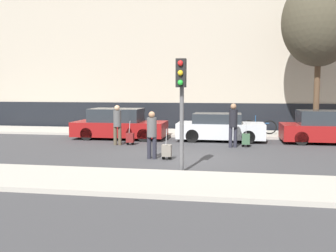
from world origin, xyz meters
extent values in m
plane|color=#38383A|center=(0.00, 0.00, 0.00)|extent=(80.00, 80.00, 0.00)
cube|color=#A39E93|center=(0.00, -3.75, 0.06)|extent=(28.00, 2.50, 0.12)
cube|color=#A39E93|center=(0.00, 7.00, 0.06)|extent=(28.00, 3.00, 0.12)
cube|color=#A89E8C|center=(0.00, 10.69, 6.91)|extent=(28.00, 2.98, 13.81)
cube|color=black|center=(0.00, 9.18, 0.80)|extent=(27.44, 0.06, 1.60)
cube|color=maroon|center=(-3.73, 4.66, 0.49)|extent=(4.48, 1.89, 0.70)
cube|color=#23282D|center=(-3.91, 4.66, 1.16)|extent=(2.46, 1.67, 0.63)
cylinder|color=black|center=(-2.34, 3.80, 0.30)|extent=(0.60, 0.18, 0.60)
cylinder|color=black|center=(-2.34, 5.52, 0.30)|extent=(0.60, 0.18, 0.60)
cylinder|color=black|center=(-5.12, 3.80, 0.30)|extent=(0.60, 0.18, 0.60)
cylinder|color=black|center=(-5.12, 5.52, 0.30)|extent=(0.60, 0.18, 0.60)
cube|color=#B7BABF|center=(1.15, 4.74, 0.49)|extent=(4.03, 1.82, 0.70)
cube|color=#23282D|center=(0.99, 4.74, 1.07)|extent=(2.22, 1.60, 0.45)
cylinder|color=black|center=(2.40, 3.92, 0.30)|extent=(0.60, 0.18, 0.60)
cylinder|color=black|center=(2.40, 5.56, 0.30)|extent=(0.60, 0.18, 0.60)
cylinder|color=black|center=(-0.10, 3.92, 0.30)|extent=(0.60, 0.18, 0.60)
cylinder|color=black|center=(-0.10, 5.56, 0.30)|extent=(0.60, 0.18, 0.60)
cube|color=maroon|center=(5.88, 4.72, 0.49)|extent=(3.95, 1.90, 0.70)
cube|color=#23282D|center=(5.72, 4.72, 1.16)|extent=(2.17, 1.67, 0.63)
cylinder|color=black|center=(4.65, 3.86, 0.30)|extent=(0.60, 0.18, 0.60)
cylinder|color=black|center=(4.65, 5.58, 0.30)|extent=(0.60, 0.18, 0.60)
cylinder|color=#4C4233|center=(-3.13, 2.63, 0.40)|extent=(0.15, 0.15, 0.81)
cylinder|color=#4C4233|center=(-3.33, 2.60, 0.40)|extent=(0.15, 0.15, 0.81)
cylinder|color=#4C4C4C|center=(-3.23, 2.61, 1.16)|extent=(0.34, 0.34, 0.70)
sphere|color=tan|center=(-3.23, 2.61, 1.62)|extent=(0.23, 0.23, 0.23)
cube|color=maroon|center=(-2.68, 2.69, 0.32)|extent=(0.32, 0.24, 0.40)
cylinder|color=black|center=(-2.79, 2.69, 0.06)|extent=(0.12, 0.03, 0.12)
cylinder|color=black|center=(-2.57, 2.69, 0.06)|extent=(0.12, 0.03, 0.12)
cylinder|color=gray|center=(-2.68, 2.62, 0.80)|extent=(0.02, 0.19, 0.53)
cylinder|color=#23232D|center=(-0.98, -0.31, 0.39)|extent=(0.15, 0.15, 0.77)
cylinder|color=#23232D|center=(-1.18, -0.27, 0.39)|extent=(0.15, 0.15, 0.77)
cylinder|color=#4C4C4C|center=(-1.08, -0.29, 1.11)|extent=(0.34, 0.34, 0.67)
sphere|color=#936B4C|center=(-1.08, -0.29, 1.55)|extent=(0.22, 0.22, 0.22)
cube|color=slate|center=(-0.54, -0.38, 0.32)|extent=(0.32, 0.24, 0.40)
cylinder|color=black|center=(-0.65, -0.38, 0.06)|extent=(0.12, 0.03, 0.12)
cylinder|color=black|center=(-0.43, -0.38, 0.06)|extent=(0.12, 0.03, 0.12)
cylinder|color=gray|center=(-0.54, -0.45, 0.80)|extent=(0.02, 0.19, 0.53)
cylinder|color=#23232D|center=(1.82, 2.80, 0.43)|extent=(0.15, 0.15, 0.85)
cylinder|color=#23232D|center=(1.62, 2.75, 0.43)|extent=(0.15, 0.15, 0.85)
cylinder|color=black|center=(1.72, 2.78, 1.22)|extent=(0.34, 0.34, 0.74)
sphere|color=#936B4C|center=(1.72, 2.78, 1.71)|extent=(0.24, 0.24, 0.24)
cube|color=#335138|center=(2.25, 2.92, 0.34)|extent=(0.32, 0.24, 0.44)
cylinder|color=black|center=(2.14, 2.92, 0.06)|extent=(0.12, 0.03, 0.12)
cylinder|color=black|center=(2.36, 2.92, 0.06)|extent=(0.12, 0.03, 0.12)
cylinder|color=gray|center=(2.25, 2.85, 0.84)|extent=(0.02, 0.19, 0.53)
cylinder|color=#515154|center=(0.23, -2.25, 1.64)|extent=(0.12, 0.12, 3.28)
cube|color=black|center=(0.23, -2.43, 2.88)|extent=(0.28, 0.24, 0.80)
sphere|color=red|center=(0.23, -2.58, 3.15)|extent=(0.15, 0.15, 0.15)
sphere|color=gold|center=(0.23, -2.58, 2.88)|extent=(0.15, 0.15, 0.15)
sphere|color=green|center=(0.23, -2.58, 2.61)|extent=(0.15, 0.15, 0.15)
torus|color=black|center=(3.58, 6.69, 0.48)|extent=(0.72, 0.06, 0.72)
torus|color=black|center=(2.53, 6.69, 0.48)|extent=(0.72, 0.06, 0.72)
cylinder|color=navy|center=(3.06, 6.69, 0.68)|extent=(1.00, 0.05, 0.05)
cylinder|color=navy|center=(2.87, 6.69, 0.88)|extent=(0.04, 0.04, 0.40)
cylinder|color=#4C3826|center=(5.70, 6.19, 2.08)|extent=(0.28, 0.28, 3.91)
ellipsoid|color=#423D2D|center=(5.70, 6.19, 5.65)|extent=(3.52, 3.52, 4.30)
camera|label=1|loc=(1.63, -12.91, 2.44)|focal=40.00mm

